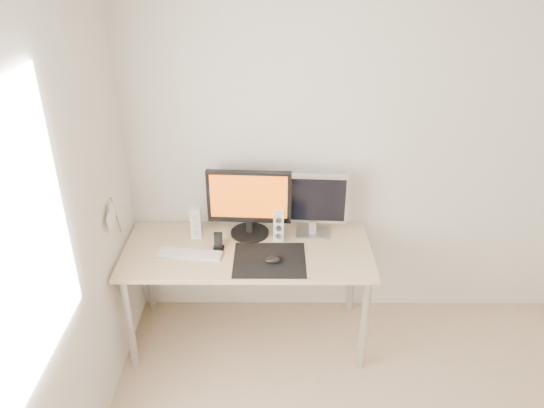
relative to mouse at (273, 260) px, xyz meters
name	(u,v)px	position (x,y,z in m)	size (l,w,h in m)	color
wall_back	(389,152)	(0.77, 0.53, 0.50)	(3.50, 3.50, 0.00)	beige
wall_left	(6,330)	(-0.98, -1.22, 0.50)	(3.50, 3.50, 0.00)	beige
mousepad	(270,260)	(-0.02, 0.03, -0.02)	(0.45, 0.40, 0.00)	black
mouse	(273,260)	(0.00, 0.00, 0.00)	(0.10, 0.06, 0.04)	black
desk	(248,259)	(-0.16, 0.16, -0.10)	(1.60, 0.70, 0.73)	#D1B587
main_monitor	(249,201)	(-0.16, 0.34, 0.23)	(0.55, 0.27, 0.47)	black
second_monitor	(314,202)	(0.27, 0.35, 0.22)	(0.45, 0.17, 0.43)	#ABABAD
speaker_left	(196,222)	(-0.51, 0.31, 0.09)	(0.07, 0.08, 0.21)	silver
speaker_right	(278,225)	(0.04, 0.28, 0.09)	(0.07, 0.08, 0.21)	white
keyboard	(190,254)	(-0.52, 0.08, -0.01)	(0.43, 0.18, 0.02)	silver
phone_dock	(219,244)	(-0.35, 0.15, 0.02)	(0.07, 0.06, 0.12)	black
pennant	(113,216)	(-0.95, 0.02, 0.30)	(0.01, 0.23, 0.29)	#A57F54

